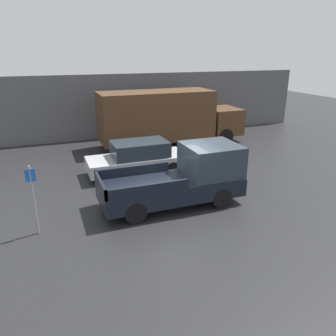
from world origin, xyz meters
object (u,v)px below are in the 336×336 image
object	(u,v)px
car	(138,158)
pickup_truck	(185,178)
parking_sign	(33,196)
delivery_truck	(166,117)

from	to	relation	value
car	pickup_truck	bearing A→B (deg)	-78.16
pickup_truck	parking_sign	world-z (taller)	parking_sign
parking_sign	car	bearing A→B (deg)	42.42
pickup_truck	car	distance (m)	3.77
delivery_truck	parking_sign	distance (m)	11.28
car	delivery_truck	world-z (taller)	delivery_truck
delivery_truck	car	bearing A→B (deg)	-125.37
car	delivery_truck	size ratio (longest dim) A/B	0.53
parking_sign	delivery_truck	bearing A→B (deg)	48.01
pickup_truck	parking_sign	size ratio (longest dim) A/B	2.31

